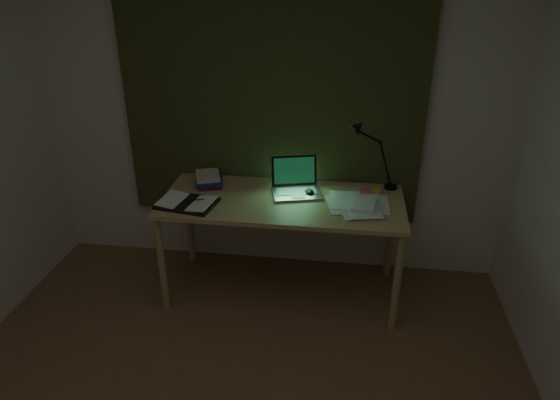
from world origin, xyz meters
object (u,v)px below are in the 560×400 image
Objects in this scene: desk at (282,247)px; open_textbook at (187,203)px; desk_lamp at (394,155)px; loose_papers at (356,204)px; book_stack at (209,179)px; laptop at (297,179)px.

desk is 0.77m from open_textbook.
loose_papers is at bearing -131.97° from desk_lamp.
book_stack reaches higher than open_textbook.
laptop is (0.09, 0.09, 0.51)m from desk.
desk_lamp is at bearing 2.01° from laptop.
laptop is at bearing -6.91° from book_stack.
open_textbook is (-0.63, -0.17, 0.40)m from desk.
laptop is at bearing -166.52° from desk_lamp.
loose_papers is at bearing -1.91° from desk.
laptop is 0.78m from open_textbook.
loose_papers is at bearing -9.94° from book_stack.
book_stack reaches higher than desk.
book_stack is 1.10m from loose_papers.
desk_lamp reaches higher than book_stack.
book_stack is at bearing 163.23° from desk.
book_stack is at bearing 170.06° from loose_papers.
open_textbook is at bearing -164.86° from desk.
desk is 4.69× the size of loose_papers.
loose_papers is (1.08, -0.19, -0.03)m from book_stack.
book_stack is at bearing -178.22° from desk_lamp.
desk_lamp is (0.66, 0.20, 0.13)m from laptop.
laptop is at bearing 29.20° from open_textbook.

